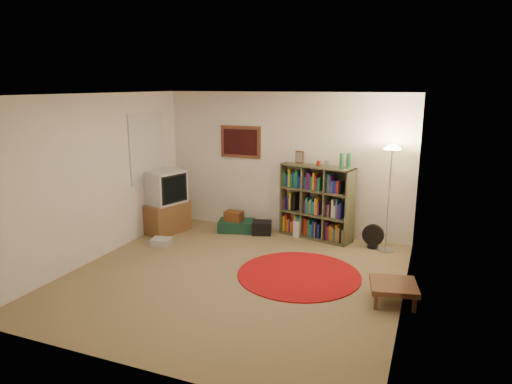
% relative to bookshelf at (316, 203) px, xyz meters
% --- Properties ---
extents(room, '(4.54, 4.54, 2.54)m').
position_rel_bookshelf_xyz_m(room, '(-0.67, -2.04, 0.64)').
color(room, olive).
rests_on(room, ground).
extents(bookshelf, '(1.33, 0.67, 1.54)m').
position_rel_bookshelf_xyz_m(bookshelf, '(0.00, 0.00, 0.00)').
color(bookshelf, '#4B4E34').
rests_on(bookshelf, ground).
extents(floor_lamp, '(0.35, 0.35, 1.72)m').
position_rel_bookshelf_xyz_m(floor_lamp, '(1.24, -0.23, 0.80)').
color(floor_lamp, silver).
rests_on(floor_lamp, ground).
extents(floor_fan, '(0.36, 0.20, 0.40)m').
position_rel_bookshelf_xyz_m(floor_fan, '(1.02, -0.19, -0.42)').
color(floor_fan, black).
rests_on(floor_fan, ground).
extents(tv_stand, '(0.75, 0.90, 1.13)m').
position_rel_bookshelf_xyz_m(tv_stand, '(-2.60, -0.69, -0.07)').
color(tv_stand, brown).
rests_on(tv_stand, ground).
extents(dvd_box, '(0.37, 0.33, 0.10)m').
position_rel_bookshelf_xyz_m(dvd_box, '(-2.30, -1.32, -0.57)').
color(dvd_box, silver).
rests_on(dvd_box, ground).
extents(suitcase, '(0.72, 0.56, 0.20)m').
position_rel_bookshelf_xyz_m(suitcase, '(-1.42, -0.19, -0.52)').
color(suitcase, '#14382A').
rests_on(suitcase, ground).
extents(wicker_basket, '(0.31, 0.23, 0.18)m').
position_rel_bookshelf_xyz_m(wicker_basket, '(-1.45, -0.23, -0.33)').
color(wicker_basket, '#5B2E16').
rests_on(wicker_basket, suitcase).
extents(duffel_bag, '(0.40, 0.36, 0.23)m').
position_rel_bookshelf_xyz_m(duffel_bag, '(-0.93, -0.18, -0.50)').
color(duffel_bag, black).
rests_on(duffel_bag, ground).
extents(paper_towel, '(0.15, 0.15, 0.28)m').
position_rel_bookshelf_xyz_m(paper_towel, '(-0.30, -0.10, -0.48)').
color(paper_towel, silver).
rests_on(paper_towel, ground).
extents(red_rug, '(1.74, 1.74, 0.02)m').
position_rel_bookshelf_xyz_m(red_rug, '(0.21, -1.68, -0.61)').
color(red_rug, '#960A0E').
rests_on(red_rug, ground).
extents(side_table, '(0.65, 0.65, 0.25)m').
position_rel_bookshelf_xyz_m(side_table, '(1.52, -2.05, -0.41)').
color(side_table, '#4F2B1B').
rests_on(side_table, ground).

